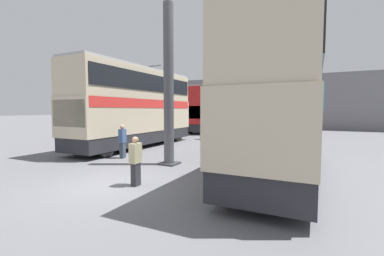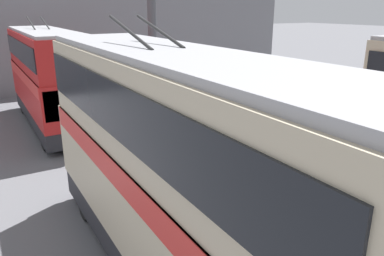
# 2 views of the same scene
# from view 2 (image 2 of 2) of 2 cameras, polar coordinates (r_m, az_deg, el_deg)

# --- Properties ---
(depot_back_wall) EXTENTS (0.50, 36.00, 7.17)m
(depot_back_wall) POSITION_cam_2_polar(r_m,az_deg,el_deg) (30.42, -14.84, 12.53)
(depot_back_wall) COLOR slate
(depot_back_wall) RESTS_ON ground_plane
(support_column_far) EXTENTS (0.83, 0.83, 7.30)m
(support_column_far) POSITION_cam_2_polar(r_m,az_deg,el_deg) (20.16, -5.92, 10.42)
(support_column_far) COLOR #4C4C51
(support_column_far) RESTS_ON ground_plane
(bus_right_near) EXTENTS (10.78, 2.54, 5.94)m
(bus_right_near) POSITION_cam_2_polar(r_m,az_deg,el_deg) (7.90, -2.61, -5.07)
(bus_right_near) COLOR black
(bus_right_near) RESTS_ON ground_plane
(bus_right_mid) EXTENTS (10.20, 2.54, 5.66)m
(bus_right_mid) POSITION_cam_2_polar(r_m,az_deg,el_deg) (21.11, -21.09, 7.87)
(bus_right_mid) COLOR black
(bus_right_mid) RESTS_ON ground_plane
(oil_drum) EXTENTS (0.66, 0.66, 0.94)m
(oil_drum) POSITION_cam_2_polar(r_m,az_deg,el_deg) (14.85, -5.36, -4.52)
(oil_drum) COLOR #424C56
(oil_drum) RESTS_ON ground_plane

